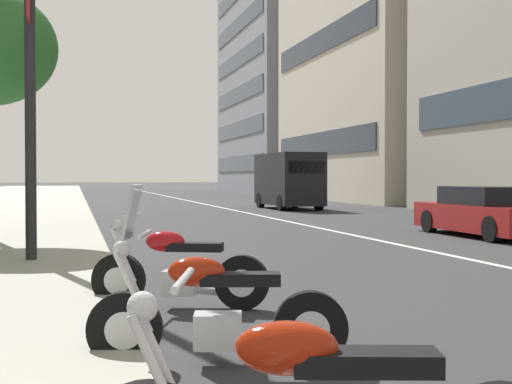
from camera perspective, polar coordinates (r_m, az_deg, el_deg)
The scene contains 6 objects.
lane_centre_stripe at distance 38.28m, azimuth -3.98°, elevation -1.03°, with size 110.00×0.16×0.01m, color silver.
motorcycle_second_in_row at distance 5.69m, azimuth -3.59°, elevation -9.79°, with size 0.73×2.06×1.46m.
motorcycle_nearest_camera at distance 8.16m, azimuth -6.40°, elevation -6.55°, with size 0.93×1.98×1.09m.
car_following_behind at distance 18.72m, azimuth 18.31°, elevation -1.62°, with size 4.70×1.89×1.27m.
delivery_van_ahead at distance 33.03m, azimuth 2.66°, elevation 1.03°, with size 5.04×2.10×2.62m.
office_tower_mid_left at distance 72.02m, azimuth 5.18°, elevation 14.09°, with size 20.61×16.65×35.09m.
Camera 1 is at (-2.60, 7.02, 1.52)m, focal length 49.05 mm.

